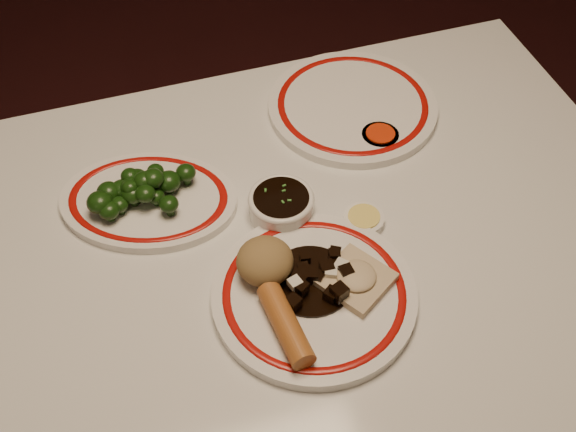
% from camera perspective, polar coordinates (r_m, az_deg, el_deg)
% --- Properties ---
extents(dining_table, '(1.20, 0.90, 0.75)m').
position_cam_1_polar(dining_table, '(1.16, 0.15, -6.06)').
color(dining_table, silver).
rests_on(dining_table, ground).
extents(main_plate, '(0.30, 0.30, 0.02)m').
position_cam_1_polar(main_plate, '(1.03, 2.07, -6.27)').
color(main_plate, white).
rests_on(main_plate, dining_table).
extents(rice_mound, '(0.08, 0.08, 0.06)m').
position_cam_1_polar(rice_mound, '(1.02, -1.83, -3.58)').
color(rice_mound, olive).
rests_on(rice_mound, main_plate).
extents(spring_roll, '(0.05, 0.13, 0.03)m').
position_cam_1_polar(spring_roll, '(0.97, -0.18, -8.56)').
color(spring_roll, '#B1662B').
rests_on(spring_roll, main_plate).
extents(fried_wonton, '(0.12, 0.12, 0.02)m').
position_cam_1_polar(fried_wonton, '(1.03, 5.40, -4.95)').
color(fried_wonton, '#C4AF8A').
rests_on(fried_wonton, main_plate).
extents(stirfry_heap, '(0.12, 0.12, 0.03)m').
position_cam_1_polar(stirfry_heap, '(1.03, 2.09, -4.93)').
color(stirfry_heap, black).
rests_on(stirfry_heap, main_plate).
extents(broccoli_plate, '(0.34, 0.32, 0.02)m').
position_cam_1_polar(broccoli_plate, '(1.16, -10.96, 1.24)').
color(broccoli_plate, white).
rests_on(broccoli_plate, dining_table).
extents(broccoli_pile, '(0.17, 0.10, 0.05)m').
position_cam_1_polar(broccoli_pile, '(1.14, -11.75, 2.13)').
color(broccoli_pile, '#23471C').
rests_on(broccoli_pile, broccoli_plate).
extents(soy_bowl, '(0.10, 0.10, 0.04)m').
position_cam_1_polar(soy_bowl, '(1.12, -0.54, 0.77)').
color(soy_bowl, white).
rests_on(soy_bowl, dining_table).
extents(sweet_sour_dish, '(0.06, 0.06, 0.02)m').
position_cam_1_polar(sweet_sour_dish, '(1.25, 7.28, 6.21)').
color(sweet_sour_dish, white).
rests_on(sweet_sour_dish, dining_table).
extents(mustard_dish, '(0.06, 0.06, 0.02)m').
position_cam_1_polar(mustard_dish, '(1.12, 5.99, -0.30)').
color(mustard_dish, white).
rests_on(mustard_dish, dining_table).
extents(far_plate, '(0.37, 0.37, 0.02)m').
position_cam_1_polar(far_plate, '(1.31, 5.12, 8.65)').
color(far_plate, white).
rests_on(far_plate, dining_table).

